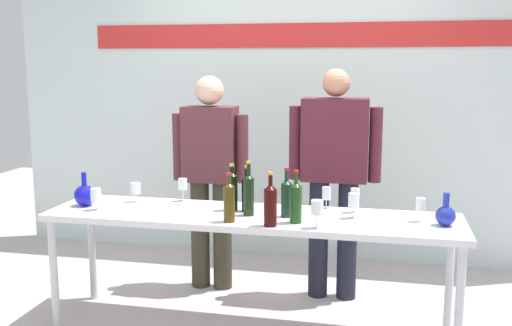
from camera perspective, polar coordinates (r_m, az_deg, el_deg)
The scene contains 21 objects.
back_wall at distance 5.08m, azimuth 3.43°, elevation 7.56°, with size 5.00×0.11×3.00m.
display_table at distance 3.67m, azimuth -0.50°, elevation -5.89°, with size 2.57×0.60×0.76m.
decanter_blue_left at distance 4.01m, azimuth -16.29°, elevation -2.99°, with size 0.14×0.14×0.22m.
decanter_blue_right at distance 3.55m, azimuth 17.92°, elevation -4.81°, with size 0.12×0.12×0.19m.
presenter_left at distance 4.36m, azimuth -4.45°, elevation -0.68°, with size 0.58×0.22×1.60m.
presenter_right at distance 4.18m, azimuth 7.61°, elevation -0.50°, with size 0.65×0.22×1.65m.
wine_bottle_0 at distance 3.36m, azimuth 1.40°, elevation -3.99°, with size 0.07×0.07×0.32m.
wine_bottle_1 at distance 3.72m, azimuth -2.35°, elevation -2.62°, with size 0.07×0.07×0.30m.
wine_bottle_2 at distance 3.57m, azimuth 2.98°, elevation -3.29°, with size 0.07×0.07×0.30m.
wine_bottle_3 at distance 3.59m, azimuth -0.72°, elevation -2.93°, with size 0.07×0.07×0.34m.
wine_bottle_4 at distance 3.69m, azimuth -0.87°, elevation -2.82°, with size 0.07×0.07×0.29m.
wine_bottle_5 at distance 3.45m, azimuth -2.62°, elevation -3.67°, with size 0.07×0.07×0.29m.
wine_bottle_6 at distance 3.44m, azimuth 3.90°, elevation -3.69°, with size 0.07×0.07×0.31m.
wine_glass_left_0 at distance 4.02m, azimuth -11.61°, elevation -2.47°, with size 0.07×0.07×0.13m.
wine_glass_left_1 at distance 3.86m, azimuth -15.29°, elevation -3.02°, with size 0.07×0.07×0.14m.
wine_glass_left_2 at distance 4.00m, azimuth -7.13°, elevation -2.11°, with size 0.06×0.06×0.16m.
wine_glass_right_0 at distance 3.80m, azimuth 6.86°, elevation -2.99°, with size 0.06×0.06×0.14m.
wine_glass_right_1 at distance 3.58m, azimuth 9.46°, elevation -3.66°, with size 0.07×0.07×0.15m.
wine_glass_right_2 at distance 3.59m, azimuth 15.70°, elevation -3.95°, with size 0.06×0.06×0.14m.
wine_glass_right_3 at distance 3.33m, azimuth 5.95°, elevation -4.37°, with size 0.07×0.07×0.16m.
wine_glass_right_4 at distance 3.72m, azimuth 9.59°, elevation -3.10°, with size 0.06×0.06×0.16m.
Camera 1 is at (0.78, -3.45, 1.69)m, focal length 41.20 mm.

